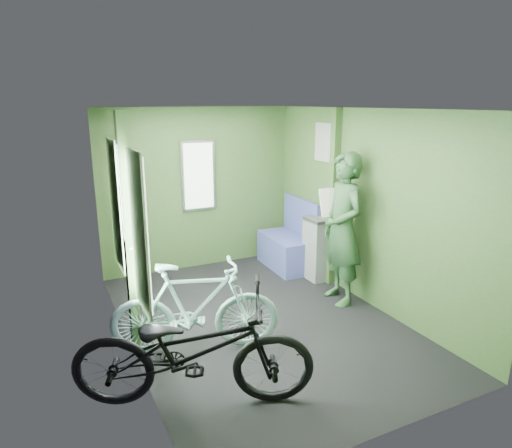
{
  "coord_description": "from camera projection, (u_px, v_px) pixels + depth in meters",
  "views": [
    {
      "loc": [
        -2.06,
        -4.14,
        2.38
      ],
      "look_at": [
        0.0,
        0.1,
        1.1
      ],
      "focal_mm": 32.0,
      "sensor_mm": 36.0,
      "label": 1
    }
  ],
  "objects": [
    {
      "name": "bench_seat",
      "position": [
        288.0,
        247.0,
        6.68
      ],
      "size": [
        0.56,
        0.97,
        1.01
      ],
      "rotation": [
        0.0,
        0.0,
        -0.03
      ],
      "color": "navy",
      "rests_on": "ground"
    },
    {
      "name": "waste_box",
      "position": [
        317.0,
        249.0,
        6.2
      ],
      "size": [
        0.25,
        0.36,
        0.86
      ],
      "primitive_type": "cube",
      "color": "gray",
      "rests_on": "ground"
    },
    {
      "name": "bicycle_black",
      "position": [
        195.0,
        406.0,
        3.67
      ],
      "size": [
        2.06,
        1.48,
        1.08
      ],
      "primitive_type": "imported",
      "rotation": [
        0.0,
        -0.13,
        1.16
      ],
      "color": "black",
      "rests_on": "ground"
    },
    {
      "name": "room",
      "position": [
        255.0,
        195.0,
        4.73
      ],
      "size": [
        4.0,
        4.02,
        2.31
      ],
      "color": "black",
      "rests_on": "ground"
    },
    {
      "name": "passenger",
      "position": [
        343.0,
        229.0,
        5.38
      ],
      "size": [
        0.52,
        0.74,
        1.82
      ],
      "rotation": [
        0.0,
        0.0,
        -1.7
      ],
      "color": "#2A4E2C",
      "rests_on": "ground"
    },
    {
      "name": "bicycle_mint",
      "position": [
        197.0,
        353.0,
        4.44
      ],
      "size": [
        1.72,
        1.08,
        1.03
      ],
      "primitive_type": "imported",
      "rotation": [
        0.0,
        -0.16,
        1.25
      ],
      "color": "#84B8B1",
      "rests_on": "ground"
    }
  ]
}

